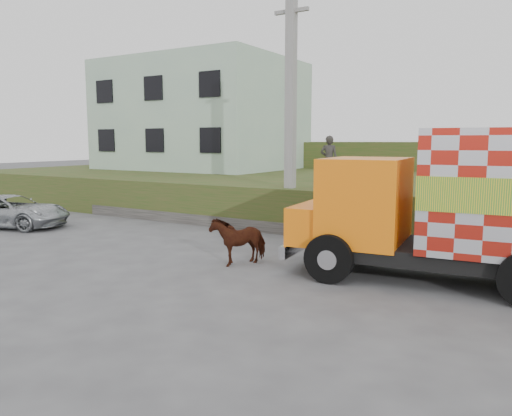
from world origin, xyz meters
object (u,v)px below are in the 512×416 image
Objects in this scene: cow at (239,240)px; suv at (11,211)px; cargo_truck at (486,207)px; pedestrian at (329,160)px; utility_pole at (291,110)px.

cow reaches higher than suv.
cargo_truck is 15.45m from suv.
cargo_truck is at bearing 121.05° from pedestrian.
suv is (-9.86, 0.20, -0.02)m from cow.
cow is at bearing -175.74° from cargo_truck.
cargo_truck reaches higher than cow.
cargo_truck is at bearing -29.24° from utility_pole.
pedestrian reaches higher than cow.
cow is (-5.54, -0.92, -1.11)m from cargo_truck.
cargo_truck is (6.43, -3.60, -2.37)m from utility_pole.
suv is at bearing 21.10° from pedestrian.
suv is at bearing -156.81° from cow.
utility_pole is 7.74m from cargo_truck.
utility_pole is at bearing -83.82° from suv.
pedestrian is (-0.49, 6.87, 1.79)m from cow.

